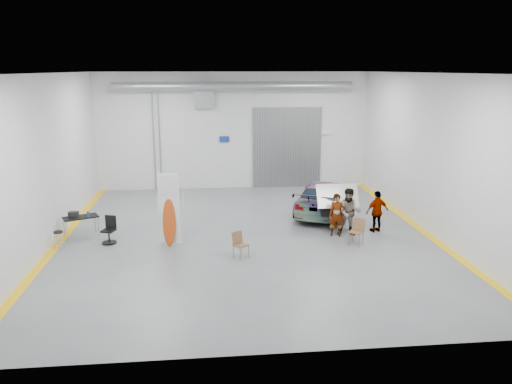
{
  "coord_description": "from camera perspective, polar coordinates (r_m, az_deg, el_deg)",
  "views": [
    {
      "loc": [
        -1.47,
        -17.78,
        6.15
      ],
      "look_at": [
        0.43,
        0.87,
        1.5
      ],
      "focal_mm": 35.0,
      "sensor_mm": 36.0,
      "label": 1
    }
  ],
  "objects": [
    {
      "name": "ground",
      "position": [
        18.87,
        -1.04,
        -5.09
      ],
      "size": [
        16.0,
        16.0,
        0.0
      ],
      "primitive_type": "plane",
      "color": "slate",
      "rests_on": "ground"
    },
    {
      "name": "person_a",
      "position": [
        18.94,
        9.21,
        -2.62
      ],
      "size": [
        0.66,
        0.5,
        1.63
      ],
      "primitive_type": "imported",
      "rotation": [
        0.0,
        0.0,
        -0.2
      ],
      "color": "#9C7E55",
      "rests_on": "ground"
    },
    {
      "name": "work_table",
      "position": [
        19.75,
        -19.61,
        -2.68
      ],
      "size": [
        1.38,
        1.08,
        1.01
      ],
      "rotation": [
        0.0,
        0.0,
        0.43
      ],
      "color": "gray",
      "rests_on": "ground"
    },
    {
      "name": "trunk_lid",
      "position": [
        19.67,
        9.32,
        -0.16
      ],
      "size": [
        1.63,
        0.99,
        0.04
      ],
      "primitive_type": "cube",
      "color": "silver",
      "rests_on": "sedan_car"
    },
    {
      "name": "surfboard_display",
      "position": [
        17.83,
        -9.73,
        -2.62
      ],
      "size": [
        0.78,
        0.35,
        2.8
      ],
      "rotation": [
        0.0,
        0.0,
        -0.24
      ],
      "color": "white",
      "rests_on": "ground"
    },
    {
      "name": "room_shell",
      "position": [
        20.18,
        -0.94,
        8.04
      ],
      "size": [
        14.02,
        16.18,
        6.01
      ],
      "color": "silver",
      "rests_on": "ground"
    },
    {
      "name": "folding_chair_far",
      "position": [
        18.26,
        11.35,
        -5.05
      ],
      "size": [
        0.62,
        0.69,
        0.95
      ],
      "rotation": [
        0.0,
        0.0,
        -0.65
      ],
      "color": "brown",
      "rests_on": "ground"
    },
    {
      "name": "person_b",
      "position": [
        19.06,
        10.65,
        -2.27
      ],
      "size": [
        1.01,
        0.85,
        1.82
      ],
      "primitive_type": "imported",
      "rotation": [
        0.0,
        0.0,
        -0.21
      ],
      "color": "#44697D",
      "rests_on": "ground"
    },
    {
      "name": "person_c",
      "position": [
        19.74,
        13.68,
        -2.16
      ],
      "size": [
        1.01,
        0.6,
        1.62
      ],
      "primitive_type": "imported",
      "rotation": [
        0.0,
        0.0,
        3.39
      ],
      "color": "#9D5234",
      "rests_on": "ground"
    },
    {
      "name": "folding_chair_near",
      "position": [
        16.73,
        -1.74,
        -6.64
      ],
      "size": [
        0.57,
        0.63,
        0.88
      ],
      "rotation": [
        0.0,
        0.0,
        0.62
      ],
      "color": "brown",
      "rests_on": "ground"
    },
    {
      "name": "shop_stool",
      "position": [
        18.73,
        -21.59,
        -5.18
      ],
      "size": [
        0.34,
        0.34,
        0.67
      ],
      "rotation": [
        0.0,
        0.0,
        -0.11
      ],
      "color": "black",
      "rests_on": "ground"
    },
    {
      "name": "office_chair",
      "position": [
        18.82,
        -16.46,
        -4.35
      ],
      "size": [
        0.54,
        0.57,
        0.98
      ],
      "rotation": [
        0.0,
        0.0,
        -0.31
      ],
      "color": "black",
      "rests_on": "ground"
    },
    {
      "name": "sedan_car",
      "position": [
        21.88,
        7.8,
        -0.62
      ],
      "size": [
        3.79,
        5.21,
        1.4
      ],
      "primitive_type": "imported",
      "rotation": [
        0.0,
        0.0,
        2.72
      ],
      "color": "white",
      "rests_on": "ground"
    }
  ]
}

